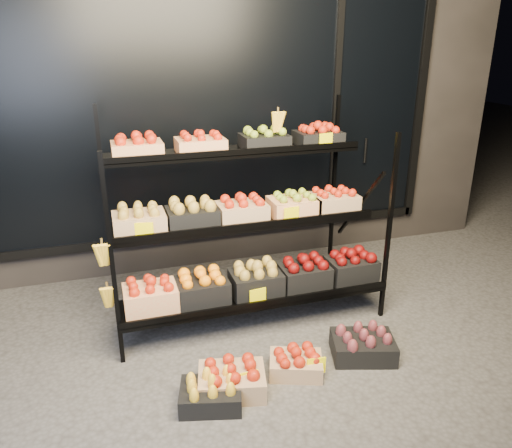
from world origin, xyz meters
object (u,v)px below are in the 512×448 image
object	(u,v)px
floor_crate_left	(232,378)
floor_crate_midleft	(211,393)
display_rack	(244,222)
floor_crate_midright	(296,362)

from	to	relation	value
floor_crate_left	floor_crate_midleft	distance (m)	0.18
floor_crate_midleft	floor_crate_left	bearing A→B (deg)	42.23
display_rack	floor_crate_midright	bearing A→B (deg)	-84.03
display_rack	floor_crate_midleft	bearing A→B (deg)	-116.75
floor_crate_midright	display_rack	bearing A→B (deg)	116.27
floor_crate_left	floor_crate_midleft	world-z (taller)	floor_crate_left
floor_crate_midleft	floor_crate_midright	xyz separation A→B (m)	(0.62, 0.13, -0.00)
display_rack	floor_crate_midright	distance (m)	1.15
display_rack	floor_crate_left	distance (m)	1.23
floor_crate_midleft	floor_crate_midright	distance (m)	0.63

